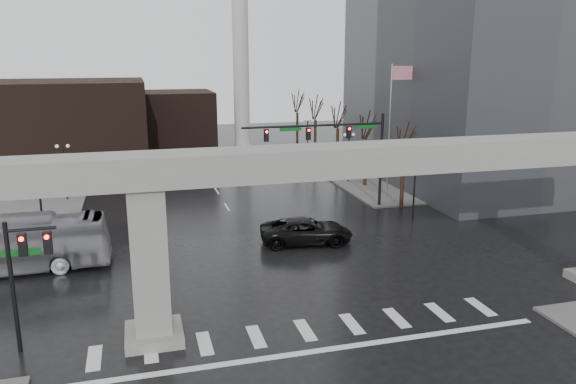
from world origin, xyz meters
name	(u,v)px	position (x,y,z in m)	size (l,w,h in m)	color
ground	(299,321)	(0.00, 0.00, 0.00)	(160.00, 160.00, 0.00)	black
sidewalk_ne	(420,162)	(26.00, 36.00, 0.07)	(28.00, 36.00, 0.15)	#64615F
elevated_guideway	(326,184)	(1.26, 0.00, 6.88)	(48.00, 2.60, 8.70)	gray
building_far_left	(72,126)	(-14.00, 42.00, 5.00)	(16.00, 14.00, 10.00)	black
building_far_mid	(175,122)	(-2.00, 52.00, 4.00)	(10.00, 10.00, 8.00)	black
smokestack	(241,49)	(6.00, 46.00, 13.35)	(3.60, 3.60, 30.00)	beige
signal_mast_arm	(339,141)	(8.99, 18.80, 5.83)	(12.12, 0.43, 8.00)	black
signal_left_pole	(24,264)	(-12.25, 0.50, 4.07)	(2.30, 0.30, 6.00)	black
flagpole_assembly	(393,114)	(15.29, 22.00, 7.53)	(2.06, 0.12, 12.00)	silver
lamp_right_0	(415,178)	(13.50, 14.00, 3.47)	(1.22, 0.32, 5.11)	black
lamp_right_1	(349,149)	(13.50, 28.00, 3.47)	(1.22, 0.32, 5.11)	black
lamp_right_2	(308,131)	(13.50, 42.00, 3.47)	(1.22, 0.32, 5.11)	black
lamp_left_0	(40,202)	(-13.50, 14.00, 3.47)	(1.22, 0.32, 5.11)	black
lamp_left_1	(64,163)	(-13.50, 28.00, 3.47)	(1.22, 0.32, 5.11)	black
lamp_left_2	(78,140)	(-13.50, 42.00, 3.47)	(1.22, 0.32, 5.11)	black
tree_right_0	(403,175)	(14.53, 18.02, 2.79)	(1.09, 1.58, 7.50)	black
tree_right_1	(366,158)	(14.53, 26.02, 2.85)	(1.09, 1.61, 7.67)	black
tree_right_2	(338,145)	(14.53, 34.02, 2.91)	(1.10, 1.63, 7.85)	black
tree_right_3	(315,135)	(14.53, 42.02, 2.98)	(1.11, 1.66, 8.02)	black
tree_right_4	(297,126)	(14.53, 50.02, 3.04)	(1.12, 1.69, 8.19)	black
pickup_truck	(306,231)	(3.80, 11.13, 0.89)	(2.94, 6.38, 1.77)	black
city_bus	(4,246)	(-15.25, 10.84, 1.68)	(2.83, 12.08, 3.36)	#9C9CA0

